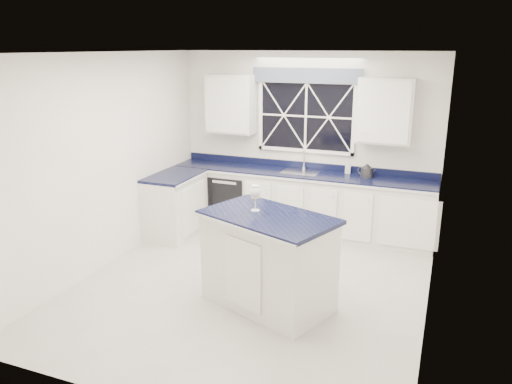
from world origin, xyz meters
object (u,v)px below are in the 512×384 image
at_px(dishwasher, 233,198).
at_px(faucet, 304,159).
at_px(island, 268,260).
at_px(soap_bottle, 348,168).
at_px(wine_glass, 255,193).
at_px(kettle, 367,171).

bearing_deg(dishwasher, faucet, 10.02).
xyz_separation_m(faucet, island, (0.34, -2.50, -0.57)).
distance_m(faucet, soap_bottle, 0.69).
height_order(dishwasher, wine_glass, wine_glass).
xyz_separation_m(island, soap_bottle, (0.34, 2.52, 0.50)).
height_order(kettle, wine_glass, wine_glass).
distance_m(island, soap_bottle, 2.59).
bearing_deg(dishwasher, island, -57.99).
xyz_separation_m(faucet, soap_bottle, (0.68, 0.02, -0.07)).
relative_size(kettle, soap_bottle, 1.58).
distance_m(faucet, wine_glass, 2.42).
relative_size(dishwasher, soap_bottle, 4.73).
bearing_deg(island, soap_bottle, 103.20).
bearing_deg(island, faucet, 118.66).
relative_size(dishwasher, faucet, 2.72).
distance_m(faucet, island, 2.59).
bearing_deg(faucet, dishwasher, -169.98).
height_order(dishwasher, faucet, faucet).
distance_m(faucet, kettle, 0.98).
xyz_separation_m(dishwasher, island, (1.44, -2.30, 0.11)).
bearing_deg(wine_glass, faucet, 93.64).
bearing_deg(faucet, kettle, -5.85).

